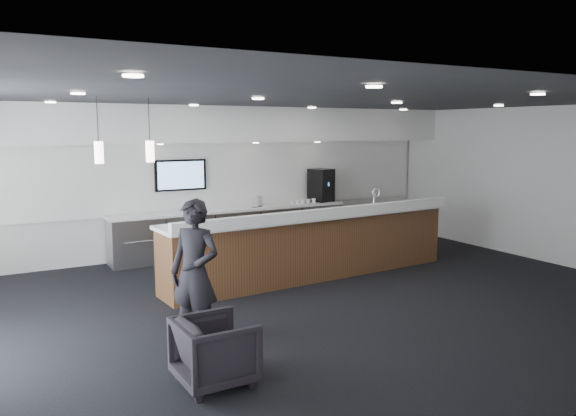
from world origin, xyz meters
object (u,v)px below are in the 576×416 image
coffee_machine (321,185)px  lounge_guest (195,273)px  armchair (215,351)px  service_counter (313,245)px

coffee_machine → lounge_guest: bearing=-150.7°
coffee_machine → lounge_guest: 6.31m
coffee_machine → armchair: (-4.76, -5.43, -0.97)m
armchair → lounge_guest: lounge_guest is taller
coffee_machine → lounge_guest: (-4.56, -4.33, -0.43)m
coffee_machine → armchair: coffee_machine is taller
lounge_guest → service_counter: bearing=87.3°
service_counter → armchair: size_ratio=7.35×
coffee_machine → armchair: 7.29m
coffee_machine → lounge_guest: size_ratio=0.42×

